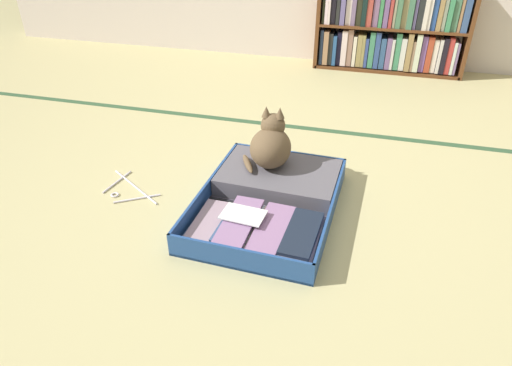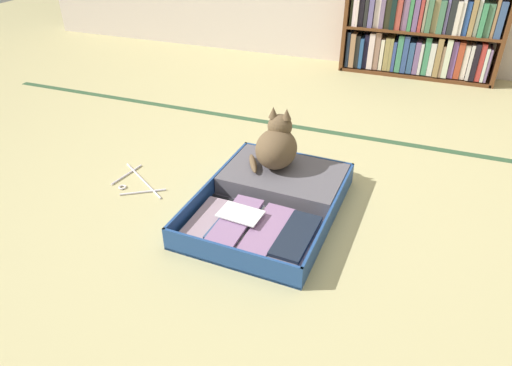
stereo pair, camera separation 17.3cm
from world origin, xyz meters
name	(u,v)px [view 1 (the left image)]	position (x,y,z in m)	size (l,w,h in m)	color
ground_plane	(273,218)	(0.00, 0.00, 0.00)	(10.00, 10.00, 0.00)	tan
tatami_border	(308,128)	(0.00, 0.98, 0.00)	(4.80, 0.05, 0.00)	#315133
bookshelf	(390,30)	(0.43, 2.27, 0.33)	(1.19, 0.22, 0.71)	brown
open_suitcase	(272,197)	(-0.03, 0.10, 0.05)	(0.64, 0.86, 0.11)	navy
black_cat	(271,145)	(-0.09, 0.30, 0.22)	(0.27, 0.26, 0.29)	brown
clothes_hanger	(128,189)	(-0.76, 0.04, 0.01)	(0.35, 0.29, 0.01)	silver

